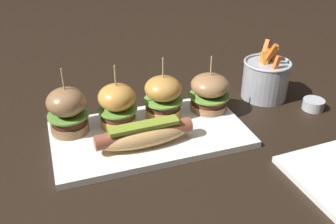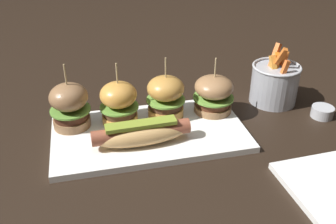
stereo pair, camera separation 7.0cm
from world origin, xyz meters
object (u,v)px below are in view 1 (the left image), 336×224
slider_far_left (67,110)px  fries_bucket (266,78)px  slider_center_right (163,97)px  slider_far_right (210,92)px  sauce_ramekin (313,104)px  slider_center_left (117,105)px  hot_dog (144,135)px  platter_main (150,134)px

slider_far_left → fries_bucket: slider_far_left is taller
slider_far_left → slider_center_right: bearing=-0.8°
slider_far_right → sauce_ramekin: 0.26m
slider_far_left → sauce_ramekin: size_ratio=2.84×
sauce_ramekin → slider_center_left: bearing=172.3°
slider_far_right → sauce_ramekin: size_ratio=2.58×
hot_dog → slider_center_right: 0.13m
slider_center_right → fries_bucket: 0.28m
slider_center_right → platter_main: bearing=-131.6°
slider_far_right → slider_center_right: bearing=177.9°
slider_center_left → sauce_ramekin: 0.47m
slider_far_left → sauce_ramekin: slider_far_left is taller
sauce_ramekin → slider_far_left: bearing=173.1°
slider_far_right → fries_bucket: (0.17, 0.03, -0.01)m
platter_main → sauce_ramekin: (0.41, -0.01, 0.01)m
platter_main → slider_far_right: bearing=17.5°
platter_main → slider_far_right: 0.17m
slider_center_right → slider_far_right: slider_center_right is taller
slider_far_left → slider_center_left: bearing=-3.8°
slider_center_left → slider_center_right: (0.10, 0.00, 0.00)m
slider_center_right → slider_center_left: bearing=-177.8°
slider_far_left → slider_far_right: slider_far_left is taller
platter_main → hot_dog: bearing=-118.3°
fries_bucket → slider_far_right: bearing=-168.6°
fries_bucket → slider_center_left: bearing=-174.9°
slider_far_left → slider_center_right: (0.21, -0.00, -0.00)m
slider_center_right → slider_far_left: bearing=179.2°
fries_bucket → slider_far_left: bearing=-176.8°
fries_bucket → platter_main: bearing=-165.6°
platter_main → slider_center_right: (0.05, 0.05, 0.06)m
slider_far_left → slider_far_right: size_ratio=1.10×
slider_center_left → hot_dog: bearing=-71.4°
platter_main → slider_center_left: size_ratio=2.93×
hot_dog → sauce_ramekin: size_ratio=3.91×
slider_center_right → fries_bucket: (0.28, 0.03, -0.01)m
hot_dog → slider_center_right: slider_center_right is taller
platter_main → slider_center_right: bearing=48.4°
slider_center_left → platter_main: bearing=-41.9°
slider_center_left → sauce_ramekin: slider_center_left is taller
hot_dog → fries_bucket: size_ratio=1.35×
hot_dog → fries_bucket: bearing=20.1°
slider_far_left → fries_bucket: bearing=3.2°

